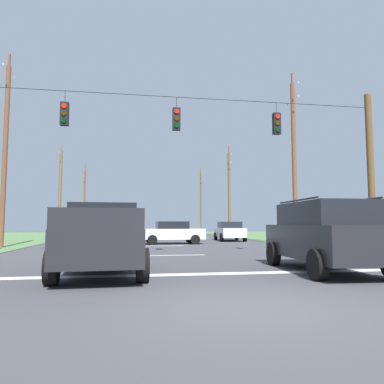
{
  "coord_description": "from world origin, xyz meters",
  "views": [
    {
      "loc": [
        -1.89,
        -5.93,
        1.37
      ],
      "look_at": [
        0.92,
        11.39,
        2.9
      ],
      "focal_mm": 34.06,
      "sensor_mm": 36.0,
      "label": 1
    }
  ],
  "objects_px": {
    "distant_car_crossing_white": "(172,232)",
    "overhead_signal_span": "(182,160)",
    "utility_pole_far_right": "(229,192)",
    "suv_black": "(325,234)",
    "utility_pole_distant_left": "(84,199)",
    "utility_pole_mid_right": "(294,158)",
    "utility_pole_far_left": "(5,152)",
    "utility_pole_near_left": "(201,200)",
    "distant_car_oncoming": "(230,231)",
    "pickup_truck": "(102,238)",
    "utility_pole_distant_right": "(60,192)"
  },
  "relations": [
    {
      "from": "suv_black",
      "to": "pickup_truck",
      "type": "bearing_deg",
      "value": 173.42
    },
    {
      "from": "overhead_signal_span",
      "to": "utility_pole_distant_left",
      "type": "bearing_deg",
      "value": 102.37
    },
    {
      "from": "pickup_truck",
      "to": "distant_car_crossing_white",
      "type": "height_order",
      "value": "pickup_truck"
    },
    {
      "from": "utility_pole_far_right",
      "to": "distant_car_oncoming",
      "type": "bearing_deg",
      "value": -105.07
    },
    {
      "from": "overhead_signal_span",
      "to": "pickup_truck",
      "type": "bearing_deg",
      "value": -122.79
    },
    {
      "from": "distant_car_crossing_white",
      "to": "distant_car_oncoming",
      "type": "bearing_deg",
      "value": 36.84
    },
    {
      "from": "pickup_truck",
      "to": "suv_black",
      "type": "bearing_deg",
      "value": -6.58
    },
    {
      "from": "pickup_truck",
      "to": "suv_black",
      "type": "distance_m",
      "value": 6.36
    },
    {
      "from": "suv_black",
      "to": "distant_car_oncoming",
      "type": "relative_size",
      "value": 1.11
    },
    {
      "from": "distant_car_oncoming",
      "to": "utility_pole_far_left",
      "type": "xyz_separation_m",
      "value": [
        -15.03,
        -6.38,
        4.72
      ]
    },
    {
      "from": "overhead_signal_span",
      "to": "utility_pole_far_right",
      "type": "bearing_deg",
      "value": 70.61
    },
    {
      "from": "distant_car_oncoming",
      "to": "utility_pole_near_left",
      "type": "xyz_separation_m",
      "value": [
        3.43,
        30.75,
        4.58
      ]
    },
    {
      "from": "utility_pole_near_left",
      "to": "utility_pole_distant_right",
      "type": "xyz_separation_m",
      "value": [
        -18.97,
        -18.2,
        -0.54
      ]
    },
    {
      "from": "suv_black",
      "to": "distant_car_crossing_white",
      "type": "xyz_separation_m",
      "value": [
        -2.83,
        14.95,
        -0.27
      ]
    },
    {
      "from": "suv_black",
      "to": "distant_car_oncoming",
      "type": "bearing_deg",
      "value": 83.26
    },
    {
      "from": "utility_pole_distant_left",
      "to": "overhead_signal_span",
      "type": "bearing_deg",
      "value": -77.63
    },
    {
      "from": "suv_black",
      "to": "utility_pole_near_left",
      "type": "distance_m",
      "value": 49.99
    },
    {
      "from": "utility_pole_near_left",
      "to": "utility_pole_distant_right",
      "type": "height_order",
      "value": "utility_pole_near_left"
    },
    {
      "from": "overhead_signal_span",
      "to": "distant_car_oncoming",
      "type": "height_order",
      "value": "overhead_signal_span"
    },
    {
      "from": "distant_car_oncoming",
      "to": "utility_pole_far_right",
      "type": "distance_m",
      "value": 12.16
    },
    {
      "from": "suv_black",
      "to": "utility_pole_far_left",
      "type": "bearing_deg",
      "value": 136.06
    },
    {
      "from": "utility_pole_far_right",
      "to": "utility_pole_distant_left",
      "type": "distance_m",
      "value": 25.73
    },
    {
      "from": "distant_car_crossing_white",
      "to": "utility_pole_near_left",
      "type": "height_order",
      "value": "utility_pole_near_left"
    },
    {
      "from": "utility_pole_far_right",
      "to": "utility_pole_distant_right",
      "type": "xyz_separation_m",
      "value": [
        -18.52,
        1.54,
        -0.14
      ]
    },
    {
      "from": "utility_pole_far_right",
      "to": "utility_pole_near_left",
      "type": "bearing_deg",
      "value": 88.67
    },
    {
      "from": "distant_car_crossing_white",
      "to": "utility_pole_far_left",
      "type": "relative_size",
      "value": 0.38
    },
    {
      "from": "utility_pole_mid_right",
      "to": "utility_pole_far_left",
      "type": "distance_m",
      "value": 17.95
    },
    {
      "from": "utility_pole_near_left",
      "to": "utility_pole_distant_left",
      "type": "relative_size",
      "value": 1.01
    },
    {
      "from": "utility_pole_near_left",
      "to": "utility_pole_far_left",
      "type": "xyz_separation_m",
      "value": [
        -18.46,
        -37.14,
        0.15
      ]
    },
    {
      "from": "distant_car_oncoming",
      "to": "utility_pole_distant_left",
      "type": "xyz_separation_m",
      "value": [
        -15.13,
        29.31,
        4.4
      ]
    },
    {
      "from": "distant_car_crossing_white",
      "to": "utility_pole_distant_left",
      "type": "xyz_separation_m",
      "value": [
        -10.08,
        33.09,
        4.4
      ]
    },
    {
      "from": "distant_car_crossing_white",
      "to": "utility_pole_near_left",
      "type": "distance_m",
      "value": 35.85
    },
    {
      "from": "pickup_truck",
      "to": "utility_pole_far_left",
      "type": "xyz_separation_m",
      "value": [
        -6.5,
        11.62,
        4.55
      ]
    },
    {
      "from": "utility_pole_mid_right",
      "to": "utility_pole_distant_left",
      "type": "xyz_separation_m",
      "value": [
        -18.04,
        35.22,
        -0.55
      ]
    },
    {
      "from": "suv_black",
      "to": "distant_car_oncoming",
      "type": "xyz_separation_m",
      "value": [
        2.21,
        18.73,
        -0.27
      ]
    },
    {
      "from": "utility_pole_distant_right",
      "to": "utility_pole_distant_left",
      "type": "distance_m",
      "value": 16.77
    },
    {
      "from": "utility_pole_near_left",
      "to": "utility_pole_far_left",
      "type": "relative_size",
      "value": 0.94
    },
    {
      "from": "distant_car_crossing_white",
      "to": "utility_pole_distant_right",
      "type": "bearing_deg",
      "value": 122.73
    },
    {
      "from": "suv_black",
      "to": "utility_pole_far_left",
      "type": "height_order",
      "value": "utility_pole_far_left"
    },
    {
      "from": "overhead_signal_span",
      "to": "utility_pole_far_left",
      "type": "xyz_separation_m",
      "value": [
        -9.32,
        7.24,
        1.51
      ]
    },
    {
      "from": "overhead_signal_span",
      "to": "utility_pole_distant_left",
      "type": "distance_m",
      "value": 43.98
    },
    {
      "from": "utility_pole_distant_left",
      "to": "utility_pole_far_right",
      "type": "bearing_deg",
      "value": -45.31
    },
    {
      "from": "overhead_signal_span",
      "to": "utility_pole_near_left",
      "type": "relative_size",
      "value": 1.65
    },
    {
      "from": "suv_black",
      "to": "utility_pole_distant_left",
      "type": "height_order",
      "value": "utility_pole_distant_left"
    },
    {
      "from": "utility_pole_distant_right",
      "to": "utility_pole_near_left",
      "type": "bearing_deg",
      "value": 43.8
    },
    {
      "from": "pickup_truck",
      "to": "utility_pole_mid_right",
      "type": "height_order",
      "value": "utility_pole_mid_right"
    },
    {
      "from": "utility_pole_far_left",
      "to": "utility_pole_distant_left",
      "type": "xyz_separation_m",
      "value": [
        -0.1,
        35.7,
        -0.33
      ]
    },
    {
      "from": "distant_car_crossing_white",
      "to": "overhead_signal_span",
      "type": "bearing_deg",
      "value": -93.84
    },
    {
      "from": "suv_black",
      "to": "utility_pole_mid_right",
      "type": "bearing_deg",
      "value": 68.21
    },
    {
      "from": "overhead_signal_span",
      "to": "utility_pole_distant_right",
      "type": "height_order",
      "value": "utility_pole_distant_right"
    }
  ]
}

